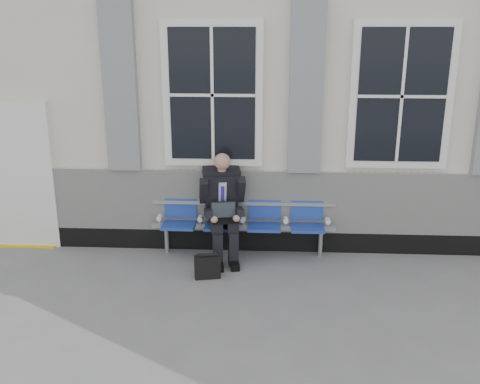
{
  "coord_description": "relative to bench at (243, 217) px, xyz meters",
  "views": [
    {
      "loc": [
        -1.39,
        -5.76,
        3.13
      ],
      "look_at": [
        -1.75,
        0.9,
        1.06
      ],
      "focal_mm": 40.0,
      "sensor_mm": 36.0,
      "label": 1
    }
  ],
  "objects": [
    {
      "name": "station_building",
      "position": [
        1.71,
        2.15,
        1.67
      ],
      "size": [
        14.4,
        4.4,
        4.49
      ],
      "color": "silver",
      "rests_on": "ground"
    },
    {
      "name": "briefcase",
      "position": [
        -0.42,
        -0.8,
        -0.39
      ],
      "size": [
        0.36,
        0.2,
        0.34
      ],
      "color": "black",
      "rests_on": "ground"
    },
    {
      "name": "bench",
      "position": [
        0.0,
        0.0,
        0.0
      ],
      "size": [
        2.6,
        0.47,
        0.91
      ],
      "color": "#9EA0A3",
      "rests_on": "ground"
    },
    {
      "name": "ground",
      "position": [
        1.73,
        -1.32,
        -0.55
      ],
      "size": [
        70.0,
        70.0,
        0.0
      ],
      "primitive_type": "plane",
      "color": "slate",
      "rests_on": "ground"
    },
    {
      "name": "businessman",
      "position": [
        -0.28,
        -0.14,
        0.25
      ],
      "size": [
        0.67,
        0.89,
        1.51
      ],
      "color": "black",
      "rests_on": "ground"
    }
  ]
}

